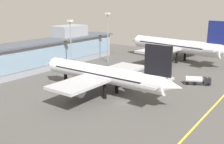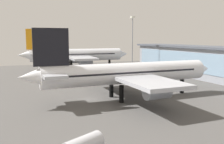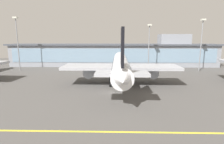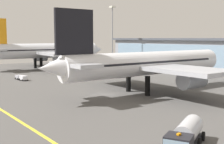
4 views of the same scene
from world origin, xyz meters
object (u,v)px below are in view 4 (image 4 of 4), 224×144
(airliner_near_right, at_px, (148,64))
(fuel_tanker_truck, at_px, (185,136))
(apron_light_mast_centre, at_px, (112,28))
(baggage_tug_near, at_px, (21,77))
(airliner_near_left, at_px, (45,51))

(airliner_near_right, relative_size, fuel_tanker_truck, 5.64)
(airliner_near_right, xyz_separation_m, fuel_tanker_truck, (27.59, -21.07, -4.82))
(airliner_near_right, distance_m, apron_light_mast_centre, 55.05)
(airliner_near_right, height_order, fuel_tanker_truck, airliner_near_right)
(airliner_near_right, distance_m, baggage_tug_near, 39.48)
(airliner_near_right, height_order, baggage_tug_near, airliner_near_right)
(fuel_tanker_truck, bearing_deg, airliner_near_right, -153.85)
(airliner_near_left, xyz_separation_m, apron_light_mast_centre, (14.18, 22.46, 9.05))
(fuel_tanker_truck, relative_size, apron_light_mast_centre, 0.37)
(airliner_near_left, height_order, baggage_tug_near, airliner_near_left)
(fuel_tanker_truck, bearing_deg, airliner_near_left, -131.92)
(airliner_near_left, xyz_separation_m, baggage_tug_near, (25.98, -19.45, -6.20))
(fuel_tanker_truck, bearing_deg, baggage_tug_near, -121.18)
(fuel_tanker_truck, xyz_separation_m, baggage_tug_near, (-63.32, 5.20, -0.72))
(baggage_tug_near, bearing_deg, airliner_near_left, 140.18)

